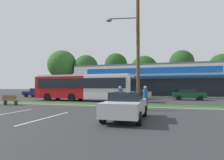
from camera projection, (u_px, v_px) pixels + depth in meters
grass_median at (76, 104)px, 17.99m from camera, size 56.00×2.20×0.12m
curb_lip at (70, 106)px, 16.81m from camera, size 56.00×0.24×0.12m
parking_stripe_1 at (6, 114)px, 12.13m from camera, size 0.12×4.80×0.01m
parking_stripe_2 at (47, 118)px, 10.56m from camera, size 0.12×4.80×0.01m
storefront_building at (151, 81)px, 38.13m from camera, size 28.39×14.11×5.85m
tree_far_left at (62, 65)px, 53.06m from camera, size 8.18×8.18×12.18m
tree_left at (86, 67)px, 51.92m from camera, size 6.62×6.62×10.64m
tree_mid_left at (116, 65)px, 48.85m from camera, size 5.95×5.95×10.56m
tree_mid at (144, 69)px, 45.10m from camera, size 6.54×6.54×9.27m
tree_mid_right at (182, 62)px, 43.92m from camera, size 5.64×5.64×10.40m
tree_right at (222, 66)px, 43.77m from camera, size 5.65×5.65×9.49m
utility_pole at (136, 41)px, 16.56m from camera, size 3.11×2.39×10.98m
city_bus at (83, 87)px, 23.38m from camera, size 12.55×2.88×3.25m
bus_stop_bench at (10, 100)px, 17.80m from camera, size 1.60×0.45×0.95m
car_0 at (126, 105)px, 9.97m from camera, size 1.93×4.14×1.46m
car_1 at (188, 94)px, 24.82m from camera, size 4.11×1.96×1.42m
car_2 at (37, 93)px, 31.84m from camera, size 4.60×1.90×1.50m
car_3 at (135, 94)px, 26.93m from camera, size 4.60×1.89×1.45m
pedestrian_near_bench at (145, 98)px, 13.85m from camera, size 0.37×0.37×1.82m
pedestrian_by_pole at (120, 98)px, 14.62m from camera, size 0.37×0.37×1.82m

